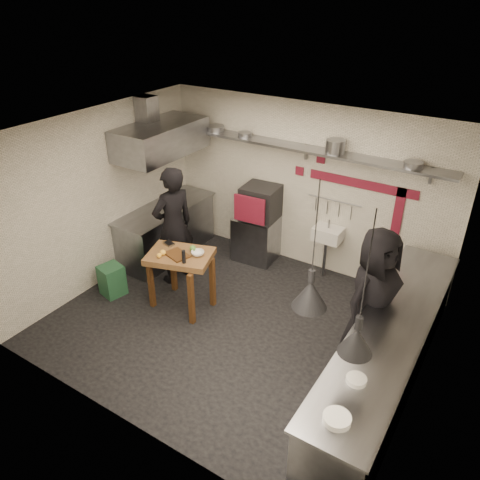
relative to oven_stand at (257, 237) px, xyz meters
The scene contains 47 objects.
floor 1.98m from the oven_stand, 68.34° to the right, with size 5.00×5.00×0.00m, color black.
ceiling 3.08m from the oven_stand, 68.34° to the right, with size 5.00×5.00×0.00m, color beige.
wall_back 1.27m from the oven_stand, 22.87° to the left, with size 5.00×0.04×2.80m, color white.
wall_front 4.09m from the oven_stand, 79.62° to the right, with size 5.00×0.04×2.80m, color white.
wall_left 2.72m from the oven_stand, 134.79° to the right, with size 0.04×4.20×2.80m, color white.
wall_right 3.82m from the oven_stand, 29.23° to the right, with size 0.04×4.20×2.80m, color white.
red_band_horiz 2.12m from the oven_stand, ahead, with size 1.70×0.02×0.14m, color maroon.
red_band_vert 2.42m from the oven_stand, ahead, with size 0.14×0.02×1.10m, color maroon.
red_tile_a 1.85m from the oven_stand, 16.26° to the left, with size 0.14×0.02×0.14m, color maroon.
red_tile_b 1.45m from the oven_stand, 24.60° to the left, with size 0.14×0.02×0.14m, color maroon.
back_shelf 1.87m from the oven_stand, ahead, with size 4.60×0.34×0.04m, color slate.
shelf_bracket_left 2.03m from the oven_stand, 167.11° to the left, with size 0.04×0.06×0.24m, color slate.
shelf_bracket_mid 1.79m from the oven_stand, 20.80° to the left, with size 0.04×0.06×0.24m, color slate.
shelf_bracket_right 3.09m from the oven_stand, ahead, with size 0.04×0.06×0.24m, color slate.
pan_far_left 2.01m from the oven_stand, behind, with size 0.30×0.30×0.09m, color slate.
pan_mid_left 1.81m from the oven_stand, 160.11° to the left, with size 0.22×0.22×0.07m, color slate.
stock_pot 2.22m from the oven_stand, ahead, with size 0.29×0.29×0.20m, color slate.
pan_right 2.98m from the oven_stand, ahead, with size 0.26×0.26×0.08m, color slate.
oven_stand is the anchor object (origin of this frame).
combi_oven 0.69m from the oven_stand, ahead, with size 0.59×0.55×0.58m, color black.
oven_door 0.77m from the oven_stand, 82.05° to the right, with size 0.56×0.03×0.46m, color maroon.
oven_glass 0.75m from the oven_stand, 77.21° to the right, with size 0.37×0.02×0.34m, color black.
hand_sink 1.33m from the oven_stand, ahead, with size 0.46×0.34×0.22m, color silver.
sink_tap 1.39m from the oven_stand, ahead, with size 0.03×0.03×0.14m, color slate.
sink_drain 1.27m from the oven_stand, ahead, with size 0.06×0.06×0.66m, color slate.
utensil_rail 1.59m from the oven_stand, 11.68° to the left, with size 0.02×0.02×0.90m, color slate.
counter_right 3.38m from the oven_stand, 32.13° to the right, with size 0.70×3.80×0.90m, color slate.
counter_right_top 3.42m from the oven_stand, 32.13° to the right, with size 0.76×3.90×0.03m, color slate.
plate_stack 4.47m from the oven_stand, 50.28° to the right, with size 0.25×0.25×0.07m, color silver.
small_bowl_right 4.05m from the oven_stand, 45.48° to the right, with size 0.21×0.21×0.05m, color silver.
counter_left 1.62m from the oven_stand, 152.46° to the right, with size 0.70×1.90×0.90m, color slate.
counter_left_top 1.70m from the oven_stand, 152.46° to the right, with size 0.76×2.00×0.03m, color slate.
extractor_hood 2.35m from the oven_stand, 151.62° to the right, with size 0.78×1.60×0.50m, color slate.
hood_duct 2.80m from the oven_stand, 155.40° to the right, with size 0.28×0.28×0.50m, color slate.
green_bin 2.58m from the oven_stand, 121.58° to the right, with size 0.33×0.33×0.50m, color #215233.
prep_table 1.86m from the oven_stand, 96.71° to the right, with size 0.92×0.64×0.92m, color brown, non-canonical shape.
cutting_board 1.99m from the oven_stand, 96.37° to the right, with size 0.35×0.25×0.03m, color #4D2D14.
pepper_mill 2.10m from the oven_stand, 90.09° to the right, with size 0.05×0.05×0.20m, color black.
lemon_a 2.12m from the oven_stand, 101.15° to the right, with size 0.09×0.09×0.09m, color yellow.
lemon_b 2.20m from the oven_stand, 100.52° to the right, with size 0.07×0.07×0.07m, color yellow.
veg_ball 1.79m from the oven_stand, 93.15° to the right, with size 0.09×0.09×0.09m, color #4D8933.
steel_tray 1.87m from the oven_stand, 106.89° to the right, with size 0.16×0.11×0.03m, color slate.
bowl 1.82m from the oven_stand, 89.08° to the right, with size 0.19×0.19×0.06m, color silver.
heat_lamp_near 3.72m from the oven_stand, 50.12° to the right, with size 0.38×0.38×1.44m, color black, non-canonical shape.
heat_lamp_far 4.32m from the oven_stand, 46.27° to the right, with size 0.33×0.33×1.50m, color black, non-canonical shape.
chef_left 1.62m from the oven_stand, 120.63° to the right, with size 0.71×0.47×1.96m, color black.
chef_right 2.92m from the oven_stand, 29.44° to the right, with size 0.91×0.59×1.87m, color black.
Camera 1 is at (2.93, -4.49, 4.37)m, focal length 35.00 mm.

